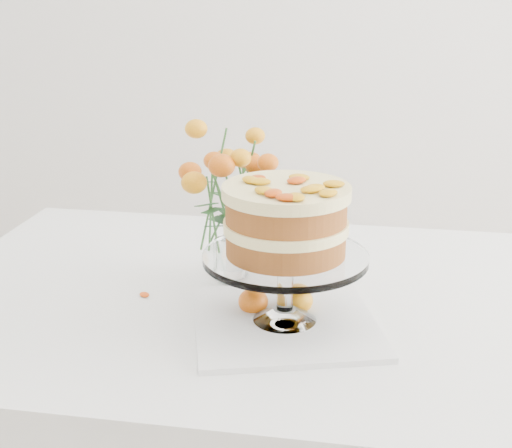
{
  "coord_description": "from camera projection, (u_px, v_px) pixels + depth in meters",
  "views": [
    {
      "loc": [
        0.18,
        -1.27,
        1.34
      ],
      "look_at": [
        -0.04,
        -0.04,
        0.91
      ],
      "focal_mm": 50.0,
      "sensor_mm": 36.0,
      "label": 1
    }
  ],
  "objects": [
    {
      "name": "napkin",
      "position": [
        285.0,
        322.0,
        1.28
      ],
      "size": [
        0.4,
        0.4,
        0.01
      ],
      "primitive_type": "cube",
      "rotation": [
        0.0,
        0.0,
        0.29
      ],
      "color": "white",
      "rests_on": "table"
    },
    {
      "name": "rose_vase",
      "position": [
        230.0,
        184.0,
        1.4
      ],
      "size": [
        0.28,
        0.28,
        0.35
      ],
      "rotation": [
        0.0,
        0.0,
        0.27
      ],
      "color": "white",
      "rests_on": "table"
    },
    {
      "name": "table",
      "position": [
        279.0,
        332.0,
        1.43
      ],
      "size": [
        1.43,
        0.93,
        0.76
      ],
      "color": "tan",
      "rests_on": "ground"
    },
    {
      "name": "stray_petal_c",
      "position": [
        276.0,
        337.0,
        1.23
      ],
      "size": [
        0.03,
        0.02,
        0.0
      ],
      "primitive_type": "ellipsoid",
      "color": "orange",
      "rests_on": "table"
    },
    {
      "name": "stray_petal_b",
      "position": [
        257.0,
        325.0,
        1.27
      ],
      "size": [
        0.03,
        0.02,
        0.0
      ],
      "primitive_type": "ellipsoid",
      "color": "orange",
      "rests_on": "table"
    },
    {
      "name": "loose_rose_near",
      "position": [
        298.0,
        300.0,
        1.32
      ],
      "size": [
        0.1,
        0.06,
        0.05
      ],
      "rotation": [
        0.0,
        0.0,
        0.17
      ],
      "color": "#FEA016",
      "rests_on": "table"
    },
    {
      "name": "loose_rose_far",
      "position": [
        253.0,
        301.0,
        1.32
      ],
      "size": [
        0.1,
        0.06,
        0.05
      ],
      "rotation": [
        0.0,
        0.0,
        0.41
      ],
      "color": "#BD5409",
      "rests_on": "table"
    },
    {
      "name": "stray_petal_d",
      "position": [
        144.0,
        295.0,
        1.39
      ],
      "size": [
        0.03,
        0.02,
        0.0
      ],
      "primitive_type": "ellipsoid",
      "color": "orange",
      "rests_on": "table"
    },
    {
      "name": "stray_petal_a",
      "position": [
        208.0,
        311.0,
        1.33
      ],
      "size": [
        0.03,
        0.02,
        0.0
      ],
      "primitive_type": "ellipsoid",
      "color": "orange",
      "rests_on": "table"
    },
    {
      "name": "cake_stand",
      "position": [
        286.0,
        228.0,
        1.22
      ],
      "size": [
        0.29,
        0.29,
        0.26
      ],
      "rotation": [
        0.0,
        0.0,
        0.08
      ],
      "color": "white",
      "rests_on": "napkin"
    }
  ]
}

